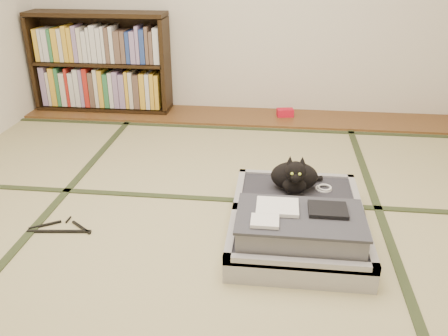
# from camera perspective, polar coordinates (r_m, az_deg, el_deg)

# --- Properties ---
(floor) EXTENTS (4.50, 4.50, 0.00)m
(floor) POSITION_cam_1_polar(r_m,az_deg,el_deg) (2.69, -1.93, -7.95)
(floor) COLOR tan
(floor) RESTS_ON ground
(wood_strip) EXTENTS (4.00, 0.50, 0.02)m
(wood_strip) POSITION_cam_1_polar(r_m,az_deg,el_deg) (4.48, 1.80, 6.22)
(wood_strip) COLOR brown
(wood_strip) RESTS_ON ground
(red_item) EXTENTS (0.16, 0.12, 0.07)m
(red_item) POSITION_cam_1_polar(r_m,az_deg,el_deg) (4.48, 7.36, 6.63)
(red_item) COLOR red
(red_item) RESTS_ON wood_strip
(tatami_borders) EXTENTS (4.00, 4.50, 0.01)m
(tatami_borders) POSITION_cam_1_polar(r_m,az_deg,el_deg) (3.11, -0.61, -2.93)
(tatami_borders) COLOR #2D381E
(tatami_borders) RESTS_ON ground
(bookcase) EXTENTS (1.29, 0.29, 0.92)m
(bookcase) POSITION_cam_1_polar(r_m,az_deg,el_deg) (4.72, -14.59, 11.98)
(bookcase) COLOR black
(bookcase) RESTS_ON wood_strip
(suitcase) EXTENTS (0.72, 0.97, 0.28)m
(suitcase) POSITION_cam_1_polar(r_m,az_deg,el_deg) (2.63, 8.83, -6.48)
(suitcase) COLOR #A2A2A6
(suitcase) RESTS_ON floor
(cat) EXTENTS (0.32, 0.32, 0.26)m
(cat) POSITION_cam_1_polar(r_m,az_deg,el_deg) (2.82, 8.50, -1.01)
(cat) COLOR black
(cat) RESTS_ON suitcase
(cable_coil) EXTENTS (0.10, 0.10, 0.02)m
(cable_coil) POSITION_cam_1_polar(r_m,az_deg,el_deg) (2.91, 11.93, -2.39)
(cable_coil) COLOR white
(cable_coil) RESTS_ON suitcase
(hanger) EXTENTS (0.37, 0.19, 0.01)m
(hanger) POSITION_cam_1_polar(r_m,az_deg,el_deg) (2.88, -18.99, -6.90)
(hanger) COLOR black
(hanger) RESTS_ON floor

